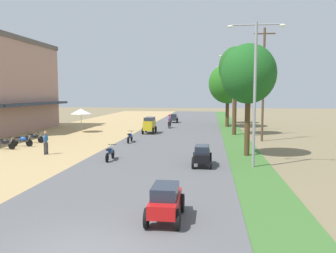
{
  "coord_description": "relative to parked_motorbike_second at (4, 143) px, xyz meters",
  "views": [
    {
      "loc": [
        3.34,
        -8.12,
        4.26
      ],
      "look_at": [
        -0.13,
        19.97,
        1.49
      ],
      "focal_mm": 36.7,
      "sensor_mm": 36.0,
      "label": 1
    }
  ],
  "objects": [
    {
      "name": "motorbike_ahead_third",
      "position": [
        8.49,
        4.63,
        0.02
      ],
      "size": [
        0.54,
        1.8,
        0.94
      ],
      "color": "black",
      "rests_on": "road_strip"
    },
    {
      "name": "parked_motorbike_third",
      "position": [
        0.55,
        1.49,
        0.0
      ],
      "size": [
        1.8,
        0.54,
        0.94
      ],
      "color": "black",
      "rests_on": "dirt_shoulder"
    },
    {
      "name": "utility_pole_far",
      "position": [
        19.81,
        7.31,
        4.57
      ],
      "size": [
        1.8,
        0.2,
        9.85
      ],
      "color": "brown",
      "rests_on": "ground"
    },
    {
      "name": "utility_pole_near",
      "position": [
        19.52,
        11.05,
        3.99
      ],
      "size": [
        1.8,
        0.2,
        8.71
      ],
      "color": "brown",
      "rests_on": "ground"
    },
    {
      "name": "streetlamp_far",
      "position": [
        17.7,
        30.87,
        4.35
      ],
      "size": [
        3.16,
        0.2,
        8.48
      ],
      "color": "gray",
      "rests_on": "median_strip"
    },
    {
      "name": "car_hatchback_charcoal",
      "position": [
        10.14,
        24.43,
        0.19
      ],
      "size": [
        1.04,
        2.0,
        1.23
      ],
      "color": "#282D33",
      "rests_on": "road_strip"
    },
    {
      "name": "parked_motorbike_second",
      "position": [
        0.0,
        0.0,
        0.0
      ],
      "size": [
        1.8,
        0.54,
        0.94
      ],
      "color": "black",
      "rests_on": "dirt_shoulder"
    },
    {
      "name": "motorbike_ahead_second",
      "position": [
        9.07,
        -3.13,
        0.02
      ],
      "size": [
        0.54,
        1.8,
        0.94
      ],
      "color": "black",
      "rests_on": "road_strip"
    },
    {
      "name": "streetlamp_mid",
      "position": [
        17.7,
        14.9,
        4.35
      ],
      "size": [
        3.16,
        0.2,
        8.47
      ],
      "color": "gray",
      "rests_on": "median_strip"
    },
    {
      "name": "median_tree_nearest",
      "position": [
        17.71,
        -0.32,
        4.94
      ],
      "size": [
        3.65,
        3.65,
        7.44
      ],
      "color": "#4C351E",
      "rests_on": "median_strip"
    },
    {
      "name": "median_tree_second",
      "position": [
        17.66,
        11.39,
        6.15
      ],
      "size": [
        3.27,
        3.27,
        8.79
      ],
      "color": "#4C351E",
      "rests_on": "median_strip"
    },
    {
      "name": "median_tree_fourth",
      "position": [
        17.59,
        24.66,
        4.95
      ],
      "size": [
        3.47,
        3.47,
        7.4
      ],
      "color": "#4C351E",
      "rests_on": "median_strip"
    },
    {
      "name": "car_van_yellow",
      "position": [
        8.98,
        11.28,
        0.47
      ],
      "size": [
        1.19,
        2.41,
        1.67
      ],
      "color": "gold",
      "rests_on": "road_strip"
    },
    {
      "name": "streetlamp_near",
      "position": [
        17.7,
        -3.94,
        4.15
      ],
      "size": [
        3.16,
        0.2,
        8.09
      ],
      "color": "gray",
      "rests_on": "median_strip"
    },
    {
      "name": "vendor_umbrella",
      "position": [
        1.54,
        11.51,
        1.75
      ],
      "size": [
        2.2,
        2.2,
        2.52
      ],
      "color": "#99999E",
      "rests_on": "dirt_shoulder"
    },
    {
      "name": "parked_motorbike_fourth",
      "position": [
        0.51,
        3.45,
        0.0
      ],
      "size": [
        1.8,
        0.54,
        0.94
      ],
      "color": "black",
      "rests_on": "dirt_shoulder"
    },
    {
      "name": "motorbike_ahead_fourth",
      "position": [
        10.4,
        17.0,
        0.3
      ],
      "size": [
        0.54,
        1.8,
        1.66
      ],
      "color": "black",
      "rests_on": "road_strip"
    },
    {
      "name": "median_tree_third",
      "position": [
        17.34,
        19.55,
        4.85
      ],
      "size": [
        4.69,
        4.69,
        7.84
      ],
      "color": "#4C351E",
      "rests_on": "median_strip"
    },
    {
      "name": "car_sedan_red",
      "position": [
        13.81,
        -12.74,
        0.19
      ],
      "size": [
        1.1,
        2.26,
        1.19
      ],
      "color": "red",
      "rests_on": "road_strip"
    },
    {
      "name": "car_sedan_black",
      "position": [
        14.81,
        -4.13,
        0.19
      ],
      "size": [
        1.1,
        2.26,
        1.19
      ],
      "color": "black",
      "rests_on": "road_strip"
    },
    {
      "name": "pedestrian_on_shoulder",
      "position": [
        4.1,
        -1.65,
        0.41
      ],
      "size": [
        0.39,
        0.43,
        1.62
      ],
      "color": "#33333D",
      "rests_on": "dirt_shoulder"
    }
  ]
}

